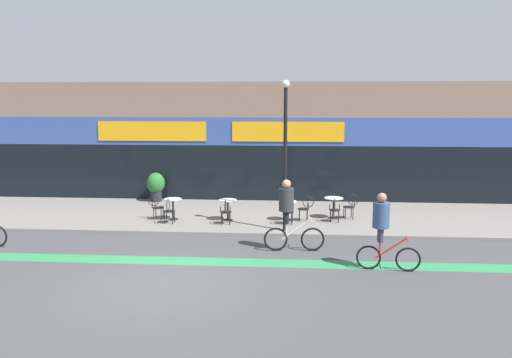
# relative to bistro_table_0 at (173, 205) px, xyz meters

# --- Properties ---
(ground_plane) EXTENTS (120.00, 120.00, 0.00)m
(ground_plane) POSITION_rel_bistro_table_0_xyz_m (1.17, -6.21, -0.67)
(ground_plane) COLOR #424244
(sidewalk_slab) EXTENTS (40.00, 5.50, 0.12)m
(sidewalk_slab) POSITION_rel_bistro_table_0_xyz_m (1.17, 1.04, -0.61)
(sidewalk_slab) COLOR slate
(sidewalk_slab) RESTS_ON ground
(storefront_facade) EXTENTS (40.00, 4.06, 5.23)m
(storefront_facade) POSITION_rel_bistro_table_0_xyz_m (1.17, 5.75, 1.94)
(storefront_facade) COLOR #7F6656
(storefront_facade) RESTS_ON ground
(bike_lane_stripe) EXTENTS (36.00, 0.70, 0.01)m
(bike_lane_stripe) POSITION_rel_bistro_table_0_xyz_m (1.17, -4.35, -0.66)
(bike_lane_stripe) COLOR #2D844C
(bike_lane_stripe) RESTS_ON ground
(bistro_table_0) EXTENTS (0.63, 0.63, 0.78)m
(bistro_table_0) POSITION_rel_bistro_table_0_xyz_m (0.00, 0.00, 0.00)
(bistro_table_0) COLOR black
(bistro_table_0) RESTS_ON sidewalk_slab
(bistro_table_1) EXTENTS (0.65, 0.65, 0.77)m
(bistro_table_1) POSITION_rel_bistro_table_0_xyz_m (2.01, 0.02, -0.01)
(bistro_table_1) COLOR black
(bistro_table_1) RESTS_ON sidewalk_slab
(bistro_table_2) EXTENTS (0.62, 0.62, 0.72)m
(bistro_table_2) POSITION_rel_bistro_table_0_xyz_m (4.20, 0.16, -0.04)
(bistro_table_2) COLOR black
(bistro_table_2) RESTS_ON sidewalk_slab
(bistro_table_3) EXTENTS (0.69, 0.69, 0.77)m
(bistro_table_3) POSITION_rel_bistro_table_0_xyz_m (5.87, 0.63, 0.00)
(bistro_table_3) COLOR black
(bistro_table_3) RESTS_ON sidewalk_slab
(cafe_chair_0_near) EXTENTS (0.41, 0.58, 0.90)m
(cafe_chair_0_near) POSITION_rel_bistro_table_0_xyz_m (-0.00, -0.63, -0.03)
(cafe_chair_0_near) COLOR black
(cafe_chair_0_near) RESTS_ON sidewalk_slab
(cafe_chair_0_side) EXTENTS (0.58, 0.41, 0.90)m
(cafe_chair_0_side) POSITION_rel_bistro_table_0_xyz_m (-0.63, 0.00, -0.03)
(cafe_chair_0_side) COLOR black
(cafe_chair_0_side) RESTS_ON sidewalk_slab
(cafe_chair_1_near) EXTENTS (0.42, 0.58, 0.90)m
(cafe_chair_1_near) POSITION_rel_bistro_table_0_xyz_m (2.01, -0.60, -0.03)
(cafe_chair_1_near) COLOR black
(cafe_chair_1_near) RESTS_ON sidewalk_slab
(cafe_chair_2_near) EXTENTS (0.44, 0.59, 0.90)m
(cafe_chair_2_near) POSITION_rel_bistro_table_0_xyz_m (4.19, -0.46, -0.03)
(cafe_chair_2_near) COLOR black
(cafe_chair_2_near) RESTS_ON sidewalk_slab
(cafe_chair_2_side) EXTENTS (0.58, 0.41, 0.90)m
(cafe_chair_2_side) POSITION_rel_bistro_table_0_xyz_m (4.82, 0.16, -0.03)
(cafe_chair_2_side) COLOR black
(cafe_chair_2_side) RESTS_ON sidewalk_slab
(cafe_chair_3_near) EXTENTS (0.45, 0.60, 0.90)m
(cafe_chair_3_near) POSITION_rel_bistro_table_0_xyz_m (5.86, 0.00, -0.03)
(cafe_chair_3_near) COLOR black
(cafe_chair_3_near) RESTS_ON sidewalk_slab
(cafe_chair_3_side) EXTENTS (0.59, 0.44, 0.90)m
(cafe_chair_3_side) POSITION_rel_bistro_table_0_xyz_m (6.49, 0.63, -0.03)
(cafe_chair_3_side) COLOR black
(cafe_chair_3_side) RESTS_ON sidewalk_slab
(planter_pot) EXTENTS (0.76, 0.76, 1.25)m
(planter_pot) POSITION_rel_bistro_table_0_xyz_m (-1.53, 3.27, 0.15)
(planter_pot) COLOR #232326
(planter_pot) RESTS_ON sidewalk_slab
(lamp_post) EXTENTS (0.26, 0.26, 4.97)m
(lamp_post) POSITION_rel_bistro_table_0_xyz_m (4.09, -1.26, 2.34)
(lamp_post) COLOR black
(lamp_post) RESTS_ON sidewalk_slab
(cyclist_0) EXTENTS (1.66, 0.55, 2.07)m
(cyclist_0) POSITION_rel_bistro_table_0_xyz_m (6.70, -4.70, 0.55)
(cyclist_0) COLOR black
(cyclist_0) RESTS_ON ground
(cyclist_1) EXTENTS (1.80, 0.53, 2.15)m
(cyclist_1) POSITION_rel_bistro_table_0_xyz_m (4.23, -3.16, 0.57)
(cyclist_1) COLOR black
(cyclist_1) RESTS_ON ground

